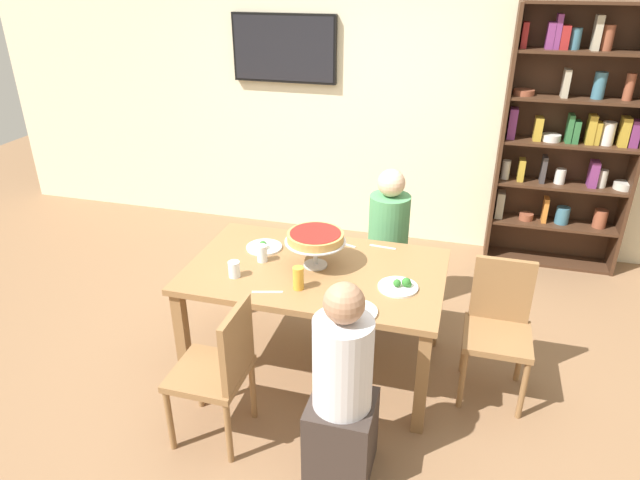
{
  "coord_description": "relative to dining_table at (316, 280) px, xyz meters",
  "views": [
    {
      "loc": [
        0.85,
        -2.96,
        2.46
      ],
      "look_at": [
        0.0,
        0.1,
        0.89
      ],
      "focal_mm": 31.5,
      "sensor_mm": 36.0,
      "label": 1
    }
  ],
  "objects": [
    {
      "name": "ground_plane",
      "position": [
        0.0,
        0.0,
        -0.65
      ],
      "size": [
        12.0,
        12.0,
        0.0
      ],
      "primitive_type": "plane",
      "color": "#846042"
    },
    {
      "name": "rear_partition",
      "position": [
        0.0,
        2.2,
        0.75
      ],
      "size": [
        8.0,
        0.12,
        2.8
      ],
      "primitive_type": "cube",
      "color": "beige",
      "rests_on": "ground_plane"
    },
    {
      "name": "dining_table",
      "position": [
        0.0,
        0.0,
        0.0
      ],
      "size": [
        1.6,
        0.99,
        0.74
      ],
      "color": "olive",
      "rests_on": "ground_plane"
    },
    {
      "name": "bookshelf",
      "position": [
        1.63,
        2.01,
        0.5
      ],
      "size": [
        1.12,
        0.3,
        2.21
      ],
      "color": "#422819",
      "rests_on": "ground_plane"
    },
    {
      "name": "television",
      "position": [
        -0.9,
        2.11,
        1.11
      ],
      "size": [
        0.98,
        0.05,
        0.6
      ],
      "color": "black"
    },
    {
      "name": "diner_near_right",
      "position": [
        0.37,
        -0.82,
        -0.16
      ],
      "size": [
        0.34,
        0.34,
        1.15
      ],
      "rotation": [
        0.0,
        0.0,
        1.57
      ],
      "color": "#382D28",
      "rests_on": "ground_plane"
    },
    {
      "name": "diner_far_right",
      "position": [
        0.33,
        0.81,
        -0.16
      ],
      "size": [
        0.34,
        0.34,
        1.15
      ],
      "rotation": [
        0.0,
        0.0,
        -1.57
      ],
      "color": "#382D28",
      "rests_on": "ground_plane"
    },
    {
      "name": "chair_near_left",
      "position": [
        -0.32,
        -0.77,
        -0.17
      ],
      "size": [
        0.4,
        0.4,
        0.87
      ],
      "rotation": [
        0.0,
        0.0,
        1.57
      ],
      "color": "olive",
      "rests_on": "ground_plane"
    },
    {
      "name": "chair_head_east",
      "position": [
        1.14,
        0.08,
        -0.17
      ],
      "size": [
        0.4,
        0.4,
        0.87
      ],
      "rotation": [
        0.0,
        0.0,
        3.14
      ],
      "color": "olive",
      "rests_on": "ground_plane"
    },
    {
      "name": "deep_dish_pizza_stand",
      "position": [
        -0.01,
        0.03,
        0.28
      ],
      "size": [
        0.38,
        0.38,
        0.23
      ],
      "color": "silver",
      "rests_on": "dining_table"
    },
    {
      "name": "salad_plate_near_diner",
      "position": [
        0.35,
        -0.42,
        0.1
      ],
      "size": [
        0.24,
        0.24,
        0.07
      ],
      "color": "white",
      "rests_on": "dining_table"
    },
    {
      "name": "salad_plate_far_diner",
      "position": [
        0.54,
        -0.1,
        0.1
      ],
      "size": [
        0.24,
        0.24,
        0.07
      ],
      "color": "white",
      "rests_on": "dining_table"
    },
    {
      "name": "salad_plate_spare",
      "position": [
        -0.41,
        0.16,
        0.1
      ],
      "size": [
        0.24,
        0.24,
        0.07
      ],
      "color": "white",
      "rests_on": "dining_table"
    },
    {
      "name": "beer_glass_amber_tall",
      "position": [
        -0.03,
        -0.26,
        0.16
      ],
      "size": [
        0.07,
        0.07,
        0.14
      ],
      "primitive_type": "cylinder",
      "color": "gold",
      "rests_on": "dining_table"
    },
    {
      "name": "water_glass_clear_near",
      "position": [
        -0.45,
        -0.23,
        0.14
      ],
      "size": [
        0.07,
        0.07,
        0.1
      ],
      "primitive_type": "cylinder",
      "color": "white",
      "rests_on": "dining_table"
    },
    {
      "name": "water_glass_clear_far",
      "position": [
        -0.36,
        -0.0,
        0.14
      ],
      "size": [
        0.07,
        0.07,
        0.11
      ],
      "primitive_type": "cylinder",
      "color": "white",
      "rests_on": "dining_table"
    },
    {
      "name": "cutlery_fork_near",
      "position": [
        -0.19,
        -0.35,
        0.09
      ],
      "size": [
        0.18,
        0.06,
        0.0
      ],
      "primitive_type": "cube",
      "rotation": [
        0.0,
        0.0,
        0.27
      ],
      "color": "silver",
      "rests_on": "dining_table"
    },
    {
      "name": "cutlery_knife_near",
      "position": [
        0.09,
        0.38,
        0.09
      ],
      "size": [
        0.17,
        0.08,
        0.0
      ],
      "primitive_type": "cube",
      "rotation": [
        0.0,
        0.0,
        2.8
      ],
      "color": "silver",
      "rests_on": "dining_table"
    },
    {
      "name": "cutlery_fork_far",
      "position": [
        0.36,
        0.4,
        0.09
      ],
      "size": [
        0.18,
        0.03,
        0.0
      ],
      "primitive_type": "cube",
      "rotation": [
        0.0,
        0.0,
        3.06
      ],
      "color": "silver",
      "rests_on": "dining_table"
    }
  ]
}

